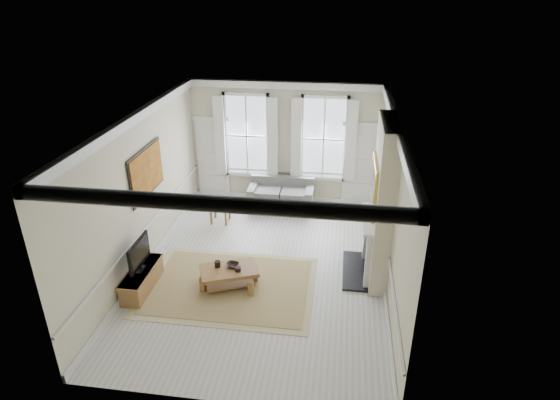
# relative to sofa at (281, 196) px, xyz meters

# --- Properties ---
(floor) EXTENTS (7.20, 7.20, 0.00)m
(floor) POSITION_rel_sofa_xyz_m (0.03, -3.11, -0.35)
(floor) COLOR #B7B5AD
(floor) RESTS_ON ground
(ceiling) EXTENTS (7.20, 7.20, 0.00)m
(ceiling) POSITION_rel_sofa_xyz_m (0.03, -3.11, 3.05)
(ceiling) COLOR white
(ceiling) RESTS_ON back_wall
(back_wall) EXTENTS (5.20, 0.00, 5.20)m
(back_wall) POSITION_rel_sofa_xyz_m (0.03, 0.49, 1.35)
(back_wall) COLOR beige
(back_wall) RESTS_ON floor
(left_wall) EXTENTS (0.00, 7.20, 7.20)m
(left_wall) POSITION_rel_sofa_xyz_m (-2.57, -3.11, 1.35)
(left_wall) COLOR beige
(left_wall) RESTS_ON floor
(right_wall) EXTENTS (0.00, 7.20, 7.20)m
(right_wall) POSITION_rel_sofa_xyz_m (2.63, -3.11, 1.35)
(right_wall) COLOR beige
(right_wall) RESTS_ON floor
(window_left) EXTENTS (1.26, 0.20, 2.20)m
(window_left) POSITION_rel_sofa_xyz_m (-1.02, 0.44, 1.55)
(window_left) COLOR #B2BCC6
(window_left) RESTS_ON back_wall
(window_right) EXTENTS (1.26, 0.20, 2.20)m
(window_right) POSITION_rel_sofa_xyz_m (1.08, 0.44, 1.55)
(window_right) COLOR #B2BCC6
(window_right) RESTS_ON back_wall
(door_left) EXTENTS (0.90, 0.08, 2.30)m
(door_left) POSITION_rel_sofa_xyz_m (-2.02, 0.45, 0.80)
(door_left) COLOR silver
(door_left) RESTS_ON floor
(door_right) EXTENTS (0.90, 0.08, 2.30)m
(door_right) POSITION_rel_sofa_xyz_m (2.08, 0.45, 0.80)
(door_right) COLOR silver
(door_right) RESTS_ON floor
(painting) EXTENTS (0.05, 1.66, 1.06)m
(painting) POSITION_rel_sofa_xyz_m (-2.53, -2.81, 1.70)
(painting) COLOR #C18021
(painting) RESTS_ON left_wall
(chimney_breast) EXTENTS (0.35, 1.70, 3.38)m
(chimney_breast) POSITION_rel_sofa_xyz_m (2.46, -2.91, 1.35)
(chimney_breast) COLOR beige
(chimney_breast) RESTS_ON floor
(hearth) EXTENTS (0.55, 1.50, 0.05)m
(hearth) POSITION_rel_sofa_xyz_m (2.03, -2.91, -0.33)
(hearth) COLOR black
(hearth) RESTS_ON floor
(fireplace) EXTENTS (0.21, 1.45, 1.33)m
(fireplace) POSITION_rel_sofa_xyz_m (2.23, -2.91, 0.38)
(fireplace) COLOR silver
(fireplace) RESTS_ON floor
(mirror) EXTENTS (0.06, 1.26, 1.06)m
(mirror) POSITION_rel_sofa_xyz_m (2.24, -2.91, 1.70)
(mirror) COLOR gold
(mirror) RESTS_ON chimney_breast
(sofa) EXTENTS (1.76, 0.86, 0.84)m
(sofa) POSITION_rel_sofa_xyz_m (0.00, 0.00, 0.00)
(sofa) COLOR slate
(sofa) RESTS_ON floor
(side_table) EXTENTS (0.56, 0.56, 0.57)m
(side_table) POSITION_rel_sofa_xyz_m (-1.47, -1.05, 0.11)
(side_table) COLOR olive
(side_table) RESTS_ON floor
(rug) EXTENTS (3.50, 2.60, 0.02)m
(rug) POSITION_rel_sofa_xyz_m (-0.56, -3.82, -0.34)
(rug) COLOR #A08952
(rug) RESTS_ON floor
(coffee_table) EXTENTS (1.32, 1.06, 0.43)m
(coffee_table) POSITION_rel_sofa_xyz_m (-0.56, -3.82, -0.00)
(coffee_table) COLOR olive
(coffee_table) RESTS_ON rug
(ceramic_pot_a) EXTENTS (0.12, 0.12, 0.12)m
(ceramic_pot_a) POSITION_rel_sofa_xyz_m (-0.81, -3.77, 0.14)
(ceramic_pot_a) COLOR black
(ceramic_pot_a) RESTS_ON coffee_table
(ceramic_pot_b) EXTENTS (0.13, 0.13, 0.09)m
(ceramic_pot_b) POSITION_rel_sofa_xyz_m (-0.36, -3.87, 0.12)
(ceramic_pot_b) COLOR black
(ceramic_pot_b) RESTS_ON coffee_table
(bowl) EXTENTS (0.29, 0.29, 0.06)m
(bowl) POSITION_rel_sofa_xyz_m (-0.51, -3.72, 0.11)
(bowl) COLOR black
(bowl) RESTS_ON coffee_table
(tv_stand) EXTENTS (0.42, 1.30, 0.46)m
(tv_stand) POSITION_rel_sofa_xyz_m (-2.31, -4.16, -0.12)
(tv_stand) COLOR olive
(tv_stand) RESTS_ON floor
(tv) EXTENTS (0.08, 0.90, 0.68)m
(tv) POSITION_rel_sofa_xyz_m (-2.28, -4.16, 0.51)
(tv) COLOR black
(tv) RESTS_ON tv_stand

